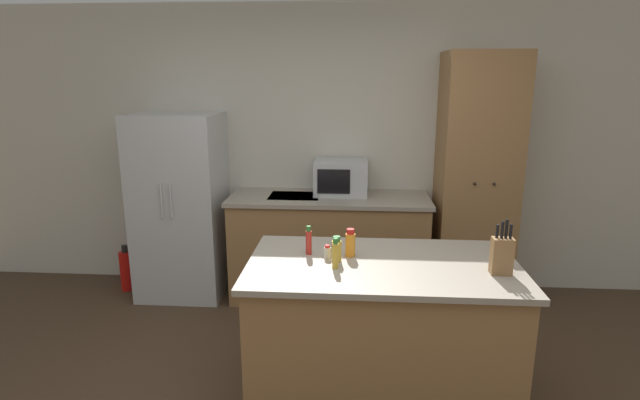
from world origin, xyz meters
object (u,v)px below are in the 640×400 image
object	(u,v)px
refrigerator	(181,206)
microwave	(341,177)
pantry_cabinet	(475,182)
fire_extinguisher	(127,270)
knife_block	(502,255)
spice_bottle_pale_salt	(337,250)
spice_bottle_tall_dark	(327,252)
spice_bottle_green_herb	(350,244)
spice_bottle_amber_oil	(335,254)
spice_bottle_short_red	(309,241)

from	to	relation	value
refrigerator	microwave	bearing A→B (deg)	4.52
pantry_cabinet	fire_extinguisher	bearing A→B (deg)	-179.20
pantry_cabinet	fire_extinguisher	size ratio (longest dim) A/B	4.95
knife_block	spice_bottle_pale_salt	distance (m)	0.92
spice_bottle_pale_salt	fire_extinguisher	world-z (taller)	spice_bottle_pale_salt
spice_bottle_tall_dark	fire_extinguisher	distance (m)	2.56
microwave	spice_bottle_pale_salt	xyz separation A→B (m)	(0.03, -1.61, -0.11)
spice_bottle_green_herb	spice_bottle_pale_salt	world-z (taller)	spice_bottle_green_herb
microwave	spice_bottle_green_herb	xyz separation A→B (m)	(0.11, -1.52, -0.10)
pantry_cabinet	microwave	bearing A→B (deg)	176.26
knife_block	fire_extinguisher	distance (m)	3.45
spice_bottle_green_herb	spice_bottle_amber_oil	bearing A→B (deg)	-112.10
spice_bottle_green_herb	knife_block	bearing A→B (deg)	-14.68
pantry_cabinet	spice_bottle_short_red	xyz separation A→B (m)	(-1.31, -1.43, -0.09)
spice_bottle_tall_dark	spice_bottle_green_herb	world-z (taller)	spice_bottle_green_herb
spice_bottle_short_red	spice_bottle_amber_oil	distance (m)	0.28
refrigerator	pantry_cabinet	xyz separation A→B (m)	(2.60, 0.04, 0.26)
spice_bottle_amber_oil	spice_bottle_pale_salt	world-z (taller)	spice_bottle_amber_oil
spice_bottle_amber_oil	spice_bottle_short_red	bearing A→B (deg)	128.33
spice_bottle_amber_oil	microwave	bearing A→B (deg)	90.78
refrigerator	spice_bottle_amber_oil	size ratio (longest dim) A/B	9.29
spice_bottle_tall_dark	spice_bottle_amber_oil	size ratio (longest dim) A/B	0.45
spice_bottle_short_red	spice_bottle_green_herb	bearing A→B (deg)	-3.55
pantry_cabinet	spice_bottle_tall_dark	bearing A→B (deg)	-128.81
microwave	knife_block	size ratio (longest dim) A/B	1.50
knife_block	spice_bottle_pale_salt	xyz separation A→B (m)	(-0.91, 0.12, -0.04)
knife_block	spice_bottle_short_red	bearing A→B (deg)	167.85
spice_bottle_tall_dark	knife_block	bearing A→B (deg)	-10.19
refrigerator	pantry_cabinet	bearing A→B (deg)	0.83
pantry_cabinet	fire_extinguisher	distance (m)	3.29
pantry_cabinet	spice_bottle_green_herb	distance (m)	1.79
refrigerator	knife_block	world-z (taller)	refrigerator
pantry_cabinet	spice_bottle_amber_oil	size ratio (longest dim) A/B	12.18
refrigerator	knife_block	xyz separation A→B (m)	(2.37, -1.62, 0.19)
refrigerator	spice_bottle_tall_dark	xyz separation A→B (m)	(1.41, -1.45, 0.12)
knife_block	spice_bottle_tall_dark	distance (m)	0.98
spice_bottle_tall_dark	spice_bottle_pale_salt	bearing A→B (deg)	-41.50
pantry_cabinet	spice_bottle_amber_oil	bearing A→B (deg)	-124.77
knife_block	spice_bottle_short_red	size ratio (longest dim) A/B	1.74
fire_extinguisher	spice_bottle_tall_dark	bearing A→B (deg)	-36.15
pantry_cabinet	spice_bottle_green_herb	world-z (taller)	pantry_cabinet
spice_bottle_green_herb	spice_bottle_pale_salt	xyz separation A→B (m)	(-0.08, -0.09, -0.01)
microwave	fire_extinguisher	world-z (taller)	microwave
microwave	spice_bottle_green_herb	distance (m)	1.53
spice_bottle_short_red	spice_bottle_amber_oil	world-z (taller)	spice_bottle_short_red
spice_bottle_tall_dark	spice_bottle_pale_salt	xyz separation A→B (m)	(0.06, -0.05, 0.03)
microwave	spice_bottle_amber_oil	bearing A→B (deg)	-89.22
pantry_cabinet	spice_bottle_amber_oil	world-z (taller)	pantry_cabinet
pantry_cabinet	spice_bottle_short_red	distance (m)	1.94
knife_block	refrigerator	bearing A→B (deg)	145.65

